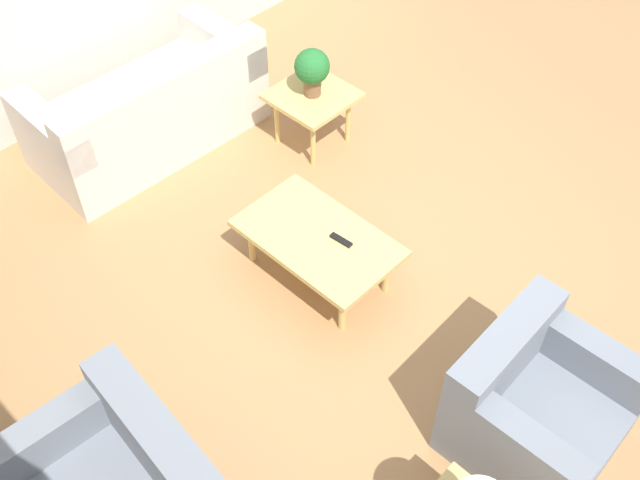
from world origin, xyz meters
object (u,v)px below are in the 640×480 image
at_px(sofa, 150,112).
at_px(potted_plant, 312,69).
at_px(coffee_table, 318,240).
at_px(side_table_plant, 312,100).
at_px(armchair, 534,406).

bearing_deg(sofa, potted_plant, 136.75).
distance_m(coffee_table, side_table_plant, 1.40).
bearing_deg(coffee_table, side_table_plant, -44.36).
distance_m(side_table_plant, potted_plant, 0.29).
bearing_deg(potted_plant, armchair, 159.20).
bearing_deg(sofa, side_table_plant, 136.75).
xyz_separation_m(sofa, coffee_table, (-1.90, 0.09, 0.03)).
relative_size(coffee_table, side_table_plant, 1.80).
distance_m(sofa, coffee_table, 1.90).
distance_m(armchair, side_table_plant, 2.88).
xyz_separation_m(coffee_table, side_table_plant, (1.00, -0.98, 0.06)).
xyz_separation_m(armchair, potted_plant, (2.69, -1.02, 0.39)).
relative_size(armchair, side_table_plant, 1.51).
height_order(coffee_table, potted_plant, potted_plant).
relative_size(coffee_table, potted_plant, 2.73).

